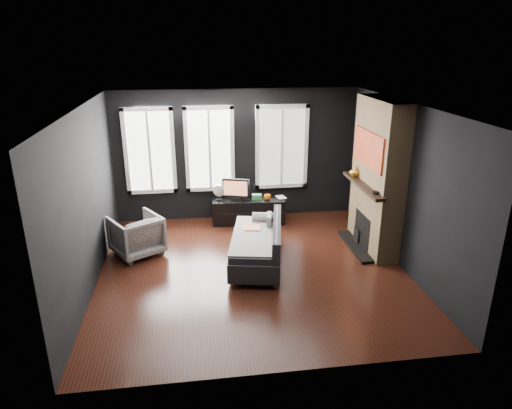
{
  "coord_description": "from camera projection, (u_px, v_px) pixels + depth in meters",
  "views": [
    {
      "loc": [
        -0.9,
        -6.7,
        3.63
      ],
      "look_at": [
        0.1,
        0.3,
        1.05
      ],
      "focal_mm": 32.0,
      "sensor_mm": 36.0,
      "label": 1
    }
  ],
  "objects": [
    {
      "name": "wall_left",
      "position": [
        87.0,
        201.0,
        6.8
      ],
      "size": [
        0.02,
        5.0,
        2.7
      ],
      "primitive_type": "cube",
      "color": "black",
      "rests_on": "ground"
    },
    {
      "name": "mantel_vase",
      "position": [
        355.0,
        171.0,
        8.39
      ],
      "size": [
        0.26,
        0.26,
        0.2
      ],
      "primitive_type": "imported",
      "rotation": [
        0.0,
        0.0,
        -0.35
      ],
      "color": "orange",
      "rests_on": "fireplace"
    },
    {
      "name": "monitor",
      "position": [
        236.0,
        188.0,
        9.29
      ],
      "size": [
        0.58,
        0.28,
        0.5
      ],
      "primitive_type": null,
      "rotation": [
        0.0,
        0.0,
        -0.29
      ],
      "color": "black",
      "rests_on": "media_console"
    },
    {
      "name": "ceiling",
      "position": [
        252.0,
        106.0,
        6.67
      ],
      "size": [
        5.0,
        5.0,
        0.0
      ],
      "primitive_type": "plane",
      "color": "white",
      "rests_on": "ground"
    },
    {
      "name": "media_console",
      "position": [
        249.0,
        211.0,
        9.49
      ],
      "size": [
        1.51,
        0.56,
        0.51
      ],
      "primitive_type": null,
      "rotation": [
        0.0,
        0.0,
        -0.07
      ],
      "color": "black",
      "rests_on": "floor"
    },
    {
      "name": "windows",
      "position": [
        213.0,
        106.0,
        9.01
      ],
      "size": [
        4.0,
        0.16,
        1.76
      ],
      "primitive_type": null,
      "color": "white",
      "rests_on": "wall_back"
    },
    {
      "name": "wall_back",
      "position": [
        236.0,
        155.0,
        9.46
      ],
      "size": [
        5.0,
        0.02,
        2.7
      ],
      "primitive_type": "cube",
      "color": "black",
      "rests_on": "ground"
    },
    {
      "name": "sofa",
      "position": [
        257.0,
        243.0,
        7.7
      ],
      "size": [
        1.23,
        1.93,
        0.77
      ],
      "primitive_type": null,
      "rotation": [
        0.0,
        0.0,
        -0.2
      ],
      "color": "#28272A",
      "rests_on": "floor"
    },
    {
      "name": "fireplace",
      "position": [
        378.0,
        177.0,
        7.99
      ],
      "size": [
        0.7,
        1.62,
        2.7
      ],
      "primitive_type": null,
      "color": "#93724C",
      "rests_on": "floor"
    },
    {
      "name": "storage_box",
      "position": [
        257.0,
        197.0,
        9.38
      ],
      "size": [
        0.21,
        0.14,
        0.11
      ],
      "primitive_type": "cube",
      "rotation": [
        0.0,
        0.0,
        -0.08
      ],
      "color": "#367D43",
      "rests_on": "media_console"
    },
    {
      "name": "wall_right",
      "position": [
        403.0,
        186.0,
        7.46
      ],
      "size": [
        0.02,
        5.0,
        2.7
      ],
      "primitive_type": "cube",
      "color": "black",
      "rests_on": "ground"
    },
    {
      "name": "desk_fan",
      "position": [
        219.0,
        193.0,
        9.28
      ],
      "size": [
        0.31,
        0.31,
        0.34
      ],
      "primitive_type": null,
      "rotation": [
        0.0,
        0.0,
        -0.39
      ],
      "color": "#999999",
      "rests_on": "media_console"
    },
    {
      "name": "book",
      "position": [
        277.0,
        193.0,
        9.42
      ],
      "size": [
        0.17,
        0.05,
        0.24
      ],
      "primitive_type": "imported",
      "rotation": [
        0.0,
        0.0,
        0.19
      ],
      "color": "tan",
      "rests_on": "media_console"
    },
    {
      "name": "floor",
      "position": [
        253.0,
        270.0,
        7.59
      ],
      "size": [
        5.0,
        5.0,
        0.0
      ],
      "primitive_type": "plane",
      "color": "black",
      "rests_on": "ground"
    },
    {
      "name": "mug",
      "position": [
        267.0,
        196.0,
        9.36
      ],
      "size": [
        0.14,
        0.12,
        0.14
      ],
      "primitive_type": "imported",
      "rotation": [
        0.0,
        0.0,
        -0.06
      ],
      "color": "orange",
      "rests_on": "media_console"
    },
    {
      "name": "stripe_pillow",
      "position": [
        269.0,
        223.0,
        8.07
      ],
      "size": [
        0.14,
        0.34,
        0.33
      ],
      "primitive_type": "cube",
      "rotation": [
        0.0,
        0.0,
        -0.2
      ],
      "color": "gray",
      "rests_on": "sofa"
    },
    {
      "name": "mantel_clock",
      "position": [
        376.0,
        193.0,
        7.48
      ],
      "size": [
        0.14,
        0.14,
        0.04
      ],
      "primitive_type": "cylinder",
      "rotation": [
        0.0,
        0.0,
        -0.39
      ],
      "color": "black",
      "rests_on": "fireplace"
    },
    {
      "name": "armchair",
      "position": [
        136.0,
        233.0,
        8.04
      ],
      "size": [
        1.04,
        1.03,
        0.8
      ],
      "primitive_type": "imported",
      "rotation": [
        0.0,
        0.0,
        -2.59
      ],
      "color": "white",
      "rests_on": "floor"
    }
  ]
}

